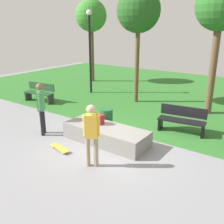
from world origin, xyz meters
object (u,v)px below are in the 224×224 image
(tree_tall_oak, at_px, (91,17))
(lamp_post, at_px, (90,44))
(backpack_on_ledge, at_px, (99,119))
(skateboard_by_ledge, at_px, (60,148))
(trash_bin, at_px, (106,120))
(skater_watching, at_px, (91,131))
(skater_performing_trick, at_px, (41,105))
(park_bench_near_path, at_px, (40,92))
(tree_leaning_ash, at_px, (139,11))
(tree_slender_maple, at_px, (220,8))
(concrete_ledge, at_px, (106,134))
(park_bench_by_oak, at_px, (182,119))

(tree_tall_oak, distance_m, lamp_post, 3.54)
(backpack_on_ledge, xyz_separation_m, skateboard_by_ledge, (-0.47, -1.35, -0.62))
(trash_bin, bearing_deg, skater_watching, -61.73)
(skater_performing_trick, xyz_separation_m, skater_watching, (2.74, -0.67, -0.06))
(park_bench_near_path, bearing_deg, skater_performing_trick, -38.17)
(tree_tall_oak, xyz_separation_m, tree_leaning_ash, (4.95, -2.64, 0.05))
(park_bench_near_path, distance_m, tree_tall_oak, 6.59)
(tree_slender_maple, bearing_deg, skater_watching, -101.31)
(lamp_post, bearing_deg, skateboard_by_ledge, -57.89)
(concrete_ledge, distance_m, trash_bin, 1.03)
(park_bench_near_path, bearing_deg, concrete_ledge, -18.91)
(tree_slender_maple, height_order, lamp_post, tree_slender_maple)
(lamp_post, height_order, trash_bin, lamp_post)
(skateboard_by_ledge, bearing_deg, backpack_on_ledge, 70.89)
(skater_watching, xyz_separation_m, trash_bin, (-1.19, 2.22, -0.61))
(backpack_on_ledge, distance_m, park_bench_near_path, 5.42)
(skateboard_by_ledge, distance_m, trash_bin, 2.11)
(lamp_post, bearing_deg, tree_leaning_ash, -2.06)
(tree_slender_maple, relative_size, trash_bin, 6.68)
(backpack_on_ledge, distance_m, lamp_post, 6.56)
(tree_tall_oak, bearing_deg, skater_performing_trick, -61.25)
(skater_watching, height_order, park_bench_near_path, skater_watching)
(park_bench_by_oak, xyz_separation_m, trash_bin, (-2.29, -1.36, -0.09))
(concrete_ledge, bearing_deg, park_bench_by_oak, 52.35)
(backpack_on_ledge, bearing_deg, lamp_post, 136.76)
(skater_watching, relative_size, trash_bin, 2.17)
(skater_performing_trick, bearing_deg, tree_tall_oak, 118.75)
(concrete_ledge, distance_m, park_bench_by_oak, 2.77)
(park_bench_by_oak, height_order, trash_bin, park_bench_by_oak)
(tree_tall_oak, relative_size, tree_leaning_ash, 1.00)
(concrete_ledge, distance_m, lamp_post, 6.97)
(park_bench_near_path, bearing_deg, skater_watching, -28.40)
(skater_watching, relative_size, tree_tall_oak, 0.33)
(skater_watching, relative_size, lamp_post, 0.39)
(tree_leaning_ash, bearing_deg, trash_bin, -75.60)
(park_bench_by_oak, height_order, lamp_post, lamp_post)
(concrete_ledge, height_order, park_bench_by_oak, park_bench_by_oak)
(tree_tall_oak, height_order, tree_slender_maple, tree_slender_maple)
(tree_tall_oak, distance_m, tree_leaning_ash, 5.61)
(tree_tall_oak, bearing_deg, park_bench_near_path, -78.75)
(tree_tall_oak, xyz_separation_m, trash_bin, (5.92, -6.43, -3.74))
(park_bench_by_oak, relative_size, tree_slender_maple, 0.31)
(skateboard_by_ledge, bearing_deg, park_bench_by_oak, 54.15)
(concrete_ledge, relative_size, park_bench_by_oak, 1.70)
(skater_performing_trick, relative_size, park_bench_near_path, 1.09)
(skater_performing_trick, distance_m, park_bench_near_path, 4.25)
(concrete_ledge, height_order, skater_performing_trick, skater_performing_trick)
(concrete_ledge, distance_m, skater_performing_trick, 2.40)
(tree_tall_oak, bearing_deg, trash_bin, -47.36)
(concrete_ledge, bearing_deg, tree_slender_maple, 69.23)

